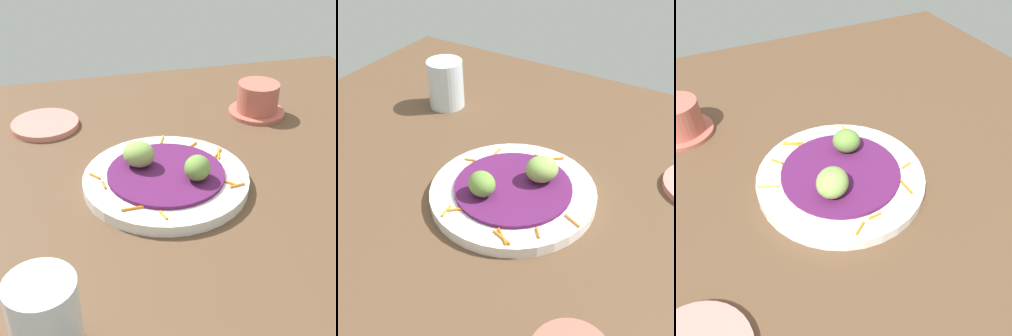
{
  "view_description": "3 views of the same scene",
  "coord_description": "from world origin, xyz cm",
  "views": [
    {
      "loc": [
        -20.81,
        -61.67,
        47.37
      ],
      "look_at": [
        -4.08,
        3.69,
        5.47
      ],
      "focal_mm": 52.78,
      "sensor_mm": 36.0,
      "label": 1
    },
    {
      "loc": [
        47.82,
        34.43,
        51.77
      ],
      "look_at": [
        -5.34,
        2.14,
        6.7
      ],
      "focal_mm": 50.64,
      "sensor_mm": 36.0,
      "label": 2
    },
    {
      "loc": [
        -42.95,
        22.17,
        44.31
      ],
      "look_at": [
        -4.55,
        3.62,
        5.14
      ],
      "focal_mm": 38.88,
      "sensor_mm": 36.0,
      "label": 3
    }
  ],
  "objects": [
    {
      "name": "table_surface",
      "position": [
        0.0,
        0.0,
        1.0
      ],
      "size": [
        110.0,
        110.0,
        2.0
      ],
      "primitive_type": "cube",
      "color": "brown",
      "rests_on": "ground"
    },
    {
      "name": "guac_scoop_left",
      "position": [
        -8.14,
        7.25,
        6.67
      ],
      "size": [
        7.22,
        7.17,
        4.32
      ],
      "primitive_type": "ellipsoid",
      "rotation": [
        0.0,
        0.0,
        3.99
      ],
      "color": "#84A851",
      "rests_on": "cabbage_bed"
    },
    {
      "name": "main_plate",
      "position": [
        -4.31,
        4.11,
        2.93
      ],
      "size": [
        27.17,
        27.17,
        1.85
      ],
      "primitive_type": "cylinder",
      "color": "white",
      "rests_on": "table_surface"
    },
    {
      "name": "guac_scoop_center",
      "position": [
        -0.48,
        0.97,
        6.5
      ],
      "size": [
        5.77,
        6.01,
        3.99
      ],
      "primitive_type": "ellipsoid",
      "rotation": [
        0.0,
        0.0,
        1.11
      ],
      "color": "olive",
      "rests_on": "cabbage_bed"
    },
    {
      "name": "carrot_garnish",
      "position": [
        -1.64,
        4.5,
        4.05
      ],
      "size": [
        23.82,
        24.63,
        0.4
      ],
      "color": "orange",
      "rests_on": "main_plate"
    },
    {
      "name": "cabbage_bed",
      "position": [
        -4.31,
        4.11,
        4.18
      ],
      "size": [
        19.21,
        19.21,
        0.66
      ],
      "primitive_type": "cylinder",
      "color": "#51194C",
      "rests_on": "main_plate"
    },
    {
      "name": "side_plate_small",
      "position": [
        -22.71,
        30.39,
        2.57
      ],
      "size": [
        13.35,
        13.35,
        1.14
      ],
      "primitive_type": "cylinder",
      "color": "tan",
      "rests_on": "table_surface"
    },
    {
      "name": "water_glass",
      "position": [
        -24.42,
        -24.49,
        7.11
      ],
      "size": [
        7.54,
        7.54,
        10.22
      ],
      "primitive_type": "cylinder",
      "color": "silver",
      "rests_on": "table_surface"
    },
    {
      "name": "terracotta_bowl",
      "position": [
        20.9,
        25.71,
        5.11
      ],
      "size": [
        11.73,
        11.73,
        6.77
      ],
      "color": "#B75B4C",
      "rests_on": "table_surface"
    }
  ]
}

